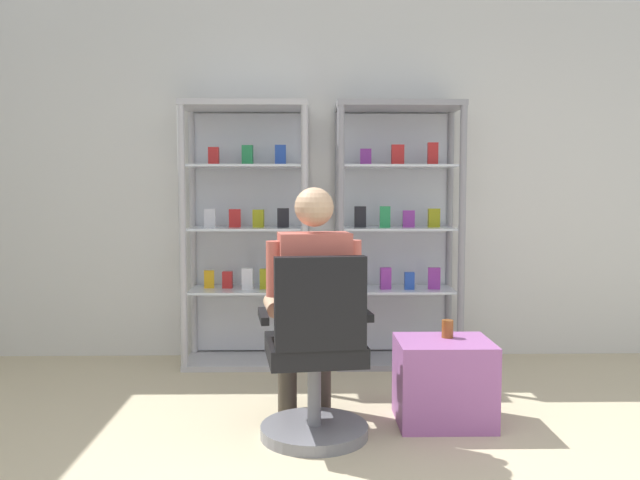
# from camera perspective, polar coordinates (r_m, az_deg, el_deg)

# --- Properties ---
(back_wall) EXTENTS (6.00, 0.10, 2.70)m
(back_wall) POSITION_cam_1_polar(r_m,az_deg,el_deg) (4.96, 0.12, 5.28)
(back_wall) COLOR silver
(back_wall) RESTS_ON ground
(display_cabinet_left) EXTENTS (0.90, 0.45, 1.90)m
(display_cabinet_left) POSITION_cam_1_polar(r_m,az_deg,el_deg) (4.75, -6.47, 0.58)
(display_cabinet_left) COLOR #B7B7BC
(display_cabinet_left) RESTS_ON ground
(display_cabinet_right) EXTENTS (0.90, 0.45, 1.90)m
(display_cabinet_right) POSITION_cam_1_polar(r_m,az_deg,el_deg) (4.77, 6.78, 0.62)
(display_cabinet_right) COLOR gray
(display_cabinet_right) RESTS_ON ground
(office_chair) EXTENTS (0.59, 0.56, 0.96)m
(office_chair) POSITION_cam_1_polar(r_m,az_deg,el_deg) (3.31, -0.38, -11.01)
(office_chair) COLOR slate
(office_chair) RESTS_ON ground
(seated_shopkeeper) EXTENTS (0.52, 0.60, 1.29)m
(seated_shopkeeper) POSITION_cam_1_polar(r_m,az_deg,el_deg) (3.40, -0.78, -5.09)
(seated_shopkeeper) COLOR #3F382D
(seated_shopkeeper) RESTS_ON ground
(storage_crate) EXTENTS (0.51, 0.42, 0.46)m
(storage_crate) POSITION_cam_1_polar(r_m,az_deg,el_deg) (3.66, 10.91, -12.23)
(storage_crate) COLOR #9E599E
(storage_crate) RESTS_ON ground
(tea_glass) EXTENTS (0.06, 0.06, 0.10)m
(tea_glass) POSITION_cam_1_polar(r_m,az_deg,el_deg) (3.66, 11.26, -7.74)
(tea_glass) COLOR brown
(tea_glass) RESTS_ON storage_crate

